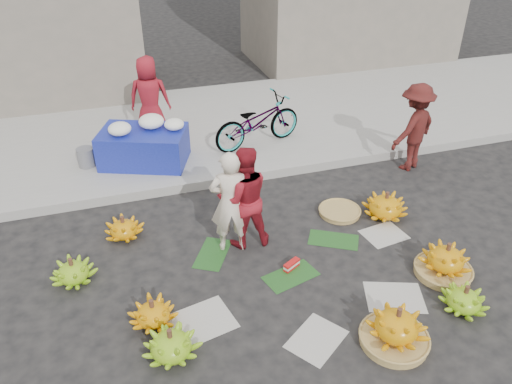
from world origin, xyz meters
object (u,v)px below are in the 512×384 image
object	(u,v)px
banana_bunch_4	(445,261)
banana_bunch_0	(153,313)
vendor_cream	(230,203)
flower_table	(144,144)
bicycle	(258,121)

from	to	relation	value
banana_bunch_4	banana_bunch_0	bearing A→B (deg)	175.58
banana_bunch_0	vendor_cream	bearing A→B (deg)	41.63
banana_bunch_4	vendor_cream	xyz separation A→B (m)	(-2.30, 1.28, 0.49)
flower_table	banana_bunch_0	bearing A→B (deg)	-74.23
vendor_cream	bicycle	bearing A→B (deg)	-103.50
banana_bunch_0	vendor_cream	distance (m)	1.62
flower_table	bicycle	size ratio (longest dim) A/B	0.94
vendor_cream	bicycle	world-z (taller)	vendor_cream
banana_bunch_0	flower_table	bearing A→B (deg)	84.06
vendor_cream	flower_table	world-z (taller)	vendor_cream
bicycle	banana_bunch_4	bearing A→B (deg)	-178.05
banana_bunch_4	flower_table	size ratio (longest dim) A/B	0.49
banana_bunch_0	banana_bunch_4	size ratio (longest dim) A/B	0.77
banana_bunch_0	bicycle	distance (m)	4.26
banana_bunch_0	vendor_cream	size ratio (longest dim) A/B	0.42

